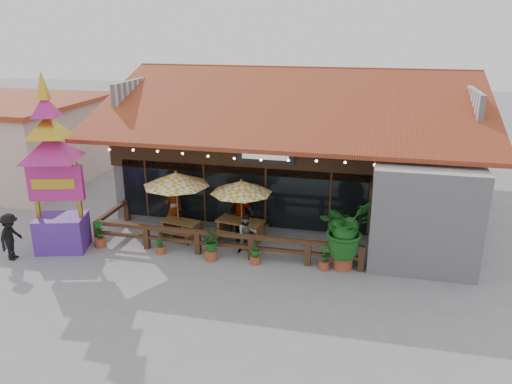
% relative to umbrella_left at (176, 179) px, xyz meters
% --- Properties ---
extents(ground, '(100.00, 100.00, 0.00)m').
position_rel_umbrella_left_xyz_m(ground, '(3.72, -0.74, -2.36)').
color(ground, gray).
rests_on(ground, ground).
extents(restaurant_building, '(15.50, 14.73, 6.09)m').
position_rel_umbrella_left_xyz_m(restaurant_building, '(3.98, 5.87, -0.16)').
color(restaurant_building, '#BBBBC0').
rests_on(restaurant_building, ground).
extents(patio_railing, '(10.00, 2.60, 0.92)m').
position_rel_umbrella_left_xyz_m(patio_railing, '(1.47, -1.01, -1.75)').
color(patio_railing, '#4B321A').
rests_on(patio_railing, ground).
extents(neighbor_building, '(8.40, 8.40, 4.22)m').
position_rel_umbrella_left_xyz_m(neighbor_building, '(-11.28, 5.26, -0.23)').
color(neighbor_building, beige).
rests_on(neighbor_building, ground).
extents(umbrella_left, '(2.90, 2.90, 2.71)m').
position_rel_umbrella_left_xyz_m(umbrella_left, '(0.00, 0.00, 0.00)').
color(umbrella_left, brown).
rests_on(umbrella_left, ground).
extents(umbrella_right, '(3.09, 3.09, 2.49)m').
position_rel_umbrella_left_xyz_m(umbrella_right, '(2.49, 0.21, -0.19)').
color(umbrella_right, brown).
rests_on(umbrella_right, ground).
extents(picnic_table_left, '(1.68, 1.51, 0.71)m').
position_rel_umbrella_left_xyz_m(picnic_table_left, '(0.11, -0.04, -1.89)').
color(picnic_table_left, brown).
rests_on(picnic_table_left, ground).
extents(picnic_table_right, '(2.00, 1.80, 0.84)m').
position_rel_umbrella_left_xyz_m(picnic_table_right, '(2.43, 0.23, -1.80)').
color(picnic_table_right, brown).
rests_on(picnic_table_right, ground).
extents(thai_sign_tower, '(3.17, 3.17, 6.97)m').
position_rel_umbrella_left_xyz_m(thai_sign_tower, '(-3.76, -1.97, 1.32)').
color(thai_sign_tower, '#542996').
rests_on(thai_sign_tower, ground).
extents(tropical_plant, '(2.29, 2.36, 2.49)m').
position_rel_umbrella_left_xyz_m(tropical_plant, '(6.42, -1.21, -0.94)').
color(tropical_plant, brown).
rests_on(tropical_plant, ground).
extents(diner_a, '(0.82, 0.78, 1.88)m').
position_rel_umbrella_left_xyz_m(diner_a, '(-0.39, 0.55, -1.42)').
color(diner_a, '#3B2312').
rests_on(diner_a, ground).
extents(diner_b, '(0.88, 0.79, 1.48)m').
position_rel_umbrella_left_xyz_m(diner_b, '(2.93, -0.73, -1.62)').
color(diner_b, '#3B2312').
rests_on(diner_b, ground).
extents(diner_c, '(1.18, 0.71, 1.88)m').
position_rel_umbrella_left_xyz_m(diner_c, '(2.31, 0.80, -1.43)').
color(diner_c, '#3B2312').
rests_on(diner_c, ground).
extents(pedestrian, '(0.77, 1.18, 1.72)m').
position_rel_umbrella_left_xyz_m(pedestrian, '(-5.02, -3.12, -1.51)').
color(pedestrian, black).
rests_on(pedestrian, ground).
extents(planter_a, '(0.43, 0.42, 1.02)m').
position_rel_umbrella_left_xyz_m(planter_a, '(-2.55, -1.49, -1.94)').
color(planter_a, brown).
rests_on(planter_a, ground).
extents(planter_b, '(0.35, 0.39, 0.84)m').
position_rel_umbrella_left_xyz_m(planter_b, '(-0.10, -1.54, -1.98)').
color(planter_b, brown).
rests_on(planter_b, ground).
extents(planter_c, '(0.90, 0.89, 1.12)m').
position_rel_umbrella_left_xyz_m(planter_c, '(1.83, -1.60, -1.73)').
color(planter_c, brown).
rests_on(planter_c, ground).
extents(planter_d, '(0.47, 0.47, 0.88)m').
position_rel_umbrella_left_xyz_m(planter_d, '(3.43, -1.56, -1.94)').
color(planter_d, brown).
rests_on(planter_d, ground).
extents(planter_e, '(0.38, 0.37, 0.90)m').
position_rel_umbrella_left_xyz_m(planter_e, '(5.80, -1.44, -1.99)').
color(planter_e, brown).
rests_on(planter_e, ground).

